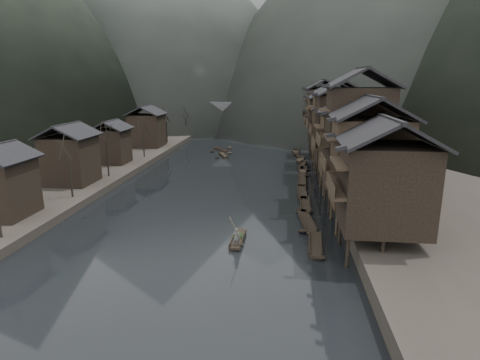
# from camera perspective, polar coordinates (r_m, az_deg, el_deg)

# --- Properties ---
(water) EXTENTS (300.00, 300.00, 0.00)m
(water) POSITION_cam_1_polar(r_m,az_deg,el_deg) (44.95, -5.37, -5.48)
(water) COLOR black
(water) RESTS_ON ground
(right_bank) EXTENTS (40.00, 200.00, 1.80)m
(right_bank) POSITION_cam_1_polar(r_m,az_deg,el_deg) (86.73, 23.81, 3.53)
(right_bank) COLOR #2D2823
(right_bank) RESTS_ON ground
(left_bank) EXTENTS (40.00, 200.00, 1.20)m
(left_bank) POSITION_cam_1_polar(r_m,az_deg,el_deg) (93.57, -21.78, 4.23)
(left_bank) COLOR #2D2823
(left_bank) RESTS_ON ground
(stilt_houses) EXTENTS (9.00, 67.60, 16.54)m
(stilt_houses) POSITION_cam_1_polar(r_m,az_deg,el_deg) (62.17, 14.25, 8.12)
(stilt_houses) COLOR black
(stilt_houses) RESTS_ON ground
(left_houses) EXTENTS (8.10, 53.20, 8.73)m
(left_houses) POSITION_cam_1_polar(r_m,az_deg,el_deg) (68.80, -19.07, 5.52)
(left_houses) COLOR black
(left_houses) RESTS_ON left_bank
(bare_trees) EXTENTS (3.84, 74.13, 7.68)m
(bare_trees) POSITION_cam_1_polar(r_m,az_deg,el_deg) (69.94, -15.51, 6.44)
(bare_trees) COLOR black
(bare_trees) RESTS_ON left_bank
(moored_sampans) EXTENTS (2.86, 72.96, 0.47)m
(moored_sampans) POSITION_cam_1_polar(r_m,az_deg,el_deg) (69.93, 8.59, 1.72)
(moored_sampans) COLOR black
(moored_sampans) RESTS_ON water
(midriver_boats) EXTENTS (4.96, 12.18, 0.45)m
(midriver_boats) POSITION_cam_1_polar(r_m,az_deg,el_deg) (84.89, -2.56, 4.04)
(midriver_boats) COLOR black
(midriver_boats) RESTS_ON water
(stone_bridge) EXTENTS (40.00, 6.00, 9.00)m
(stone_bridge) POSITION_cam_1_polar(r_m,az_deg,el_deg) (114.22, 1.85, 9.12)
(stone_bridge) COLOR #4C4C4F
(stone_bridge) RESTS_ON ground
(hero_sampan) EXTENTS (1.19, 5.01, 0.44)m
(hero_sampan) POSITION_cam_1_polar(r_m,az_deg,el_deg) (38.70, -0.30, -8.40)
(hero_sampan) COLOR black
(hero_sampan) RESTS_ON water
(cargo_heap) EXTENTS (1.10, 1.44, 0.66)m
(cargo_heap) POSITION_cam_1_polar(r_m,az_deg,el_deg) (38.70, -0.27, -7.50)
(cargo_heap) COLOR black
(cargo_heap) RESTS_ON hero_sampan
(boatman) EXTENTS (0.66, 0.44, 1.80)m
(boatman) POSITION_cam_1_polar(r_m,az_deg,el_deg) (36.66, -0.53, -7.81)
(boatman) COLOR #58585B
(boatman) RESTS_ON hero_sampan
(bamboo_pole) EXTENTS (1.41, 1.93, 4.09)m
(bamboo_pole) POSITION_cam_1_polar(r_m,az_deg,el_deg) (35.64, -0.22, -3.42)
(bamboo_pole) COLOR #8C7A51
(bamboo_pole) RESTS_ON boatman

